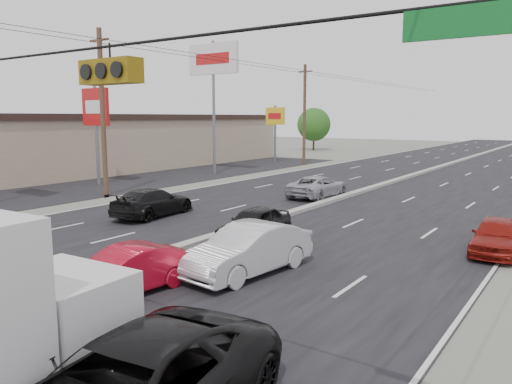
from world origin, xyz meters
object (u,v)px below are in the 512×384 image
queue_car_b (248,250)px  oncoming_near (153,203)px  queue_car_e (496,236)px  pole_sign_far (275,121)px  red_sedan (126,271)px  pole_sign_billboard (213,67)px  tree_left_far (314,125)px  oncoming_far (318,187)px  utility_pole_left_b (103,112)px  utility_pole_left_c (304,114)px  queue_car_a (254,224)px  pole_sign_mid (96,113)px

queue_car_b → oncoming_near: (-9.07, 4.73, -0.08)m
oncoming_near → queue_car_e: bearing=-177.4°
pole_sign_far → red_sedan: bearing=-63.5°
pole_sign_billboard → tree_left_far: pole_sign_billboard is taller
oncoming_near → oncoming_far: oncoming_near is taller
red_sedan → queue_car_e: same height
utility_pole_left_b → red_sedan: size_ratio=2.57×
queue_car_b → oncoming_near: 10.23m
pole_sign_far → queue_car_b: (19.70, -32.68, -3.65)m
red_sedan → pole_sign_billboard: bearing=132.4°
oncoming_near → oncoming_far: size_ratio=1.00×
utility_pole_left_c → queue_car_e: bearing=-49.5°
utility_pole_left_c → tree_left_far: bearing=115.4°
utility_pole_left_c → queue_car_b: size_ratio=2.17×
utility_pole_left_b → oncoming_near: (7.13, -2.95, -4.42)m
pole_sign_billboard → pole_sign_far: bearing=97.1°
queue_car_a → pole_sign_mid: bearing=158.1°
utility_pole_left_b → tree_left_far: size_ratio=1.63×
pole_sign_billboard → tree_left_far: 33.27m
utility_pole_left_b → queue_car_b: utility_pole_left_b is taller
pole_sign_billboard → queue_car_a: bearing=-47.0°
red_sedan → queue_car_b: bearing=70.4°
pole_sign_far → queue_car_e: size_ratio=1.60×
tree_left_far → red_sedan: tree_left_far is taller
pole_sign_mid → oncoming_far: bearing=13.5°
utility_pole_left_b → red_sedan: (14.46, -11.02, -4.47)m
tree_left_far → queue_car_a: (23.40, -49.04, -3.07)m
utility_pole_left_b → queue_car_a: 15.15m
queue_car_e → oncoming_near: oncoming_near is taller
pole_sign_mid → queue_car_a: size_ratio=1.84×
tree_left_far → red_sedan: (23.96, -56.02, -3.07)m
oncoming_far → pole_sign_far: bearing=-50.8°
pole_sign_mid → tree_left_far: pole_sign_mid is taller
utility_pole_left_b → pole_sign_mid: utility_pole_left_b is taller
oncoming_near → utility_pole_left_c: bearing=-81.0°
oncoming_far → utility_pole_left_c: bearing=-58.2°
utility_pole_left_b → oncoming_near: bearing=-22.5°
utility_pole_left_c → pole_sign_mid: bearing=-101.6°
utility_pole_left_c → pole_sign_billboard: 12.73m
pole_sign_mid → queue_car_a: (18.40, -7.04, -4.47)m
utility_pole_left_c → oncoming_far: 21.83m
utility_pole_left_b → utility_pole_left_c: same height
pole_sign_billboard → oncoming_far: size_ratio=2.34×
utility_pole_left_c → oncoming_near: 29.19m
pole_sign_far → queue_car_a: bearing=-59.1°
red_sedan → queue_car_a: queue_car_a is taller
red_sedan → oncoming_far: size_ratio=0.83×
queue_car_b → pole_sign_far: bearing=127.8°
pole_sign_mid → red_sedan: bearing=-36.5°
utility_pole_left_b → tree_left_far: 46.01m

